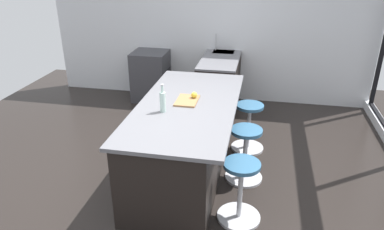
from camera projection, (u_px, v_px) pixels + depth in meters
name	position (u px, v px, depth m)	size (l,w,h in m)	color
ground_plane	(172.00, 175.00, 4.41)	(7.30, 7.30, 0.00)	black
interior_partition_left	(209.00, 19.00, 6.25)	(0.12, 5.61, 2.82)	silver
sink_cabinet	(222.00, 79.00, 6.28)	(1.85, 0.60, 1.18)	black
oven_range	(151.00, 76.00, 6.51)	(0.60, 0.61, 0.87)	#38383D
kitchen_island	(184.00, 139.00, 4.29)	(2.29, 1.10, 0.91)	black
stool_by_window	(248.00, 128.00, 4.87)	(0.44, 0.44, 0.66)	#B7B7BC
stool_middle	(245.00, 156.00, 4.23)	(0.44, 0.44, 0.66)	#B7B7BC
stool_near_camera	(240.00, 193.00, 3.58)	(0.44, 0.44, 0.66)	#B7B7BC
cutting_board	(187.00, 100.00, 4.16)	(0.36, 0.24, 0.02)	olive
apple_yellow	(194.00, 95.00, 4.19)	(0.07, 0.07, 0.07)	gold
water_bottle	(163.00, 101.00, 3.84)	(0.06, 0.06, 0.31)	silver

